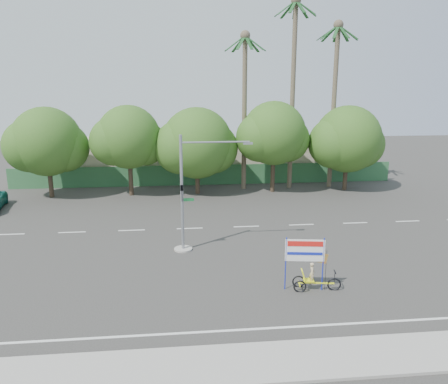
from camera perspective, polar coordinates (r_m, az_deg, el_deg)
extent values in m
plane|color=#33302D|center=(23.37, 1.03, -10.89)|extent=(120.00, 120.00, 0.00)
cube|color=gray|center=(16.90, 4.31, -21.37)|extent=(50.00, 2.40, 0.12)
cube|color=#336B3D|center=(43.53, -2.37, 2.25)|extent=(38.00, 0.08, 2.00)
cube|color=beige|center=(48.27, -14.69, 4.17)|extent=(12.00, 8.00, 4.00)
cube|color=beige|center=(48.89, 6.71, 4.41)|extent=(14.00, 8.00, 3.60)
cylinder|color=#473828|center=(41.48, -21.75, 1.74)|extent=(0.40, 0.40, 3.52)
sphere|color=#245218|center=(40.97, -22.16, 6.12)|extent=(6.00, 6.00, 6.00)
sphere|color=#245218|center=(40.98, -20.15, 5.50)|extent=(4.32, 4.32, 4.32)
sphere|color=#245218|center=(41.17, -24.02, 5.52)|extent=(4.56, 4.56, 4.56)
cylinder|color=#473828|center=(40.10, -12.10, 2.20)|extent=(0.40, 0.40, 3.74)
sphere|color=#245218|center=(39.56, -12.35, 7.03)|extent=(5.60, 5.60, 5.60)
sphere|color=#245218|center=(39.81, -10.45, 6.30)|extent=(4.03, 4.03, 4.03)
sphere|color=#245218|center=(39.52, -14.19, 6.42)|extent=(4.26, 4.26, 4.26)
cylinder|color=#473828|center=(39.93, -3.50, 2.12)|extent=(0.40, 0.40, 3.30)
sphere|color=#245218|center=(39.42, -3.56, 6.39)|extent=(6.40, 6.40, 6.40)
sphere|color=#245218|center=(39.88, -1.49, 5.73)|extent=(4.61, 4.61, 4.61)
sphere|color=#245218|center=(39.19, -5.65, 5.86)|extent=(4.86, 4.86, 4.86)
cylinder|color=#473828|center=(40.75, 6.39, 2.71)|extent=(0.40, 0.40, 3.87)
sphere|color=#245218|center=(40.22, 6.52, 7.63)|extent=(5.80, 5.80, 5.80)
sphere|color=#245218|center=(40.88, 8.21, 6.81)|extent=(4.18, 4.18, 4.18)
sphere|color=#245218|center=(39.76, 4.74, 7.09)|extent=(4.41, 4.41, 4.41)
cylinder|color=#473828|center=(42.82, 15.58, 2.52)|extent=(0.40, 0.40, 3.43)
sphere|color=#245218|center=(42.34, 15.86, 6.66)|extent=(6.20, 6.20, 6.20)
sphere|color=#245218|center=(43.22, 17.39, 5.96)|extent=(4.46, 4.46, 4.46)
sphere|color=#245218|center=(41.65, 14.16, 6.22)|extent=(4.71, 4.71, 4.71)
cylinder|color=#70604C|center=(41.93, 8.93, 11.98)|extent=(0.44, 0.44, 17.00)
sphere|color=#70604C|center=(42.52, 9.39, 23.50)|extent=(0.90, 0.90, 0.90)
cube|color=#1C4C21|center=(42.66, 10.68, 22.52)|extent=(1.91, 0.28, 1.36)
cube|color=#1C4C21|center=(43.18, 10.13, 22.43)|extent=(1.65, 1.44, 1.36)
cube|color=#1C4C21|center=(43.34, 9.24, 22.43)|extent=(0.61, 1.93, 1.36)
cube|color=#1C4C21|center=(43.08, 8.40, 22.52)|extent=(1.20, 1.80, 1.36)
cube|color=#1C4C21|center=(42.51, 7.99, 22.65)|extent=(1.89, 0.92, 1.36)
cube|color=#1C4C21|center=(41.89, 8.21, 22.77)|extent=(1.89, 0.92, 1.36)
cube|color=#1C4C21|center=(41.52, 8.99, 22.83)|extent=(1.20, 1.80, 1.36)
cube|color=#1C4C21|center=(41.57, 9.95, 22.78)|extent=(0.61, 1.93, 1.36)
cube|color=#1C4C21|center=(42.03, 10.62, 22.65)|extent=(1.65, 1.44, 1.36)
cylinder|color=#70604C|center=(43.16, 14.11, 10.46)|extent=(0.44, 0.44, 15.00)
sphere|color=#70604C|center=(43.41, 14.73, 20.38)|extent=(0.90, 0.90, 0.90)
cube|color=#1C4C21|center=(43.66, 15.90, 19.39)|extent=(1.91, 0.28, 1.36)
cube|color=#1C4C21|center=(44.14, 15.31, 19.36)|extent=(1.65, 1.44, 1.36)
cube|color=#1C4C21|center=(44.26, 14.44, 19.40)|extent=(0.61, 1.93, 1.36)
cube|color=#1C4C21|center=(43.94, 13.67, 19.48)|extent=(1.20, 1.80, 1.36)
cube|color=#1C4C21|center=(43.35, 13.35, 19.58)|extent=(1.89, 0.92, 1.36)
cube|color=#1C4C21|center=(42.74, 13.65, 19.65)|extent=(1.89, 0.92, 1.36)
cube|color=#1C4C21|center=(42.41, 14.44, 19.66)|extent=(1.20, 1.80, 1.36)
cube|color=#1C4C21|center=(42.52, 15.35, 19.59)|extent=(0.61, 1.93, 1.36)
cube|color=#1C4C21|center=(43.02, 15.92, 19.48)|extent=(1.65, 1.44, 1.36)
cylinder|color=#70604C|center=(41.10, 2.67, 10.00)|extent=(0.44, 0.44, 14.00)
sphere|color=#70604C|center=(41.22, 2.79, 19.75)|extent=(0.90, 0.90, 0.90)
cube|color=#1C4C21|center=(41.31, 4.14, 18.80)|extent=(1.91, 0.28, 1.36)
cube|color=#1C4C21|center=(41.87, 3.68, 18.75)|extent=(1.65, 1.44, 1.36)
cube|color=#1C4C21|center=(42.10, 2.81, 18.73)|extent=(0.61, 1.93, 1.36)
cube|color=#1C4C21|center=(41.90, 1.93, 18.76)|extent=(1.20, 1.80, 1.36)
cube|color=#1C4C21|center=(41.35, 1.43, 18.83)|extent=(1.89, 0.92, 1.36)
cube|color=#1C4C21|center=(40.72, 1.55, 18.91)|extent=(1.89, 0.92, 1.36)
cube|color=#1C4C21|center=(40.29, 2.26, 18.95)|extent=(1.20, 1.80, 1.36)
cube|color=#1C4C21|center=(40.27, 3.23, 18.94)|extent=(0.61, 1.93, 1.36)
cube|color=#1C4C21|center=(40.68, 3.98, 18.88)|extent=(1.65, 1.44, 1.36)
cylinder|color=gray|center=(26.89, -5.35, -7.42)|extent=(1.10, 1.10, 0.10)
cylinder|color=gray|center=(25.84, -5.52, -0.27)|extent=(0.18, 0.18, 7.00)
cylinder|color=gray|center=(25.35, -1.13, 6.54)|extent=(4.00, 0.10, 0.10)
cube|color=gray|center=(25.59, 3.14, 6.36)|extent=(0.55, 0.20, 0.12)
imported|color=black|center=(25.60, -5.52, -0.18)|extent=(0.16, 0.20, 1.00)
cube|color=#14662D|center=(25.93, -4.73, -1.00)|extent=(0.70, 0.04, 0.18)
torus|color=black|center=(22.42, 14.19, -11.63)|extent=(0.68, 0.18, 0.68)
torus|color=black|center=(22.41, 9.71, -11.46)|extent=(0.63, 0.17, 0.63)
torus|color=black|center=(21.91, 9.88, -12.08)|extent=(0.63, 0.17, 0.63)
cube|color=#F8FC16|center=(22.25, 12.02, -11.54)|extent=(1.69, 0.31, 0.06)
cube|color=#F8FC16|center=(22.15, 9.80, -11.72)|extent=(0.15, 0.60, 0.05)
cube|color=#F8FC16|center=(22.13, 10.99, -11.24)|extent=(0.56, 0.49, 0.06)
cube|color=#F8FC16|center=(21.97, 10.32, -10.59)|extent=(0.29, 0.45, 0.54)
cylinder|color=black|center=(22.26, 14.25, -10.70)|extent=(0.03, 0.03, 0.55)
cube|color=black|center=(22.15, 14.29, -10.07)|extent=(0.11, 0.45, 0.04)
imported|color=#CCB284|center=(21.99, 11.43, -10.34)|extent=(0.31, 0.43, 1.08)
cylinder|color=#1929C0|center=(21.64, 8.05, -9.24)|extent=(0.06, 0.06, 2.69)
cylinder|color=#1929C0|center=(21.89, 12.80, -9.19)|extent=(0.06, 0.06, 2.69)
cube|color=white|center=(21.48, 10.52, -7.51)|extent=(1.88, 0.33, 1.10)
cube|color=red|center=(21.33, 10.58, -6.67)|extent=(1.68, 0.27, 0.26)
cube|color=#1929C0|center=(21.51, 10.52, -7.92)|extent=(1.68, 0.27, 0.14)
cylinder|color=black|center=(22.03, 13.15, -9.90)|extent=(0.02, 0.02, 2.09)
cube|color=red|center=(21.72, 12.33, -8.35)|extent=(0.88, 0.15, 0.65)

